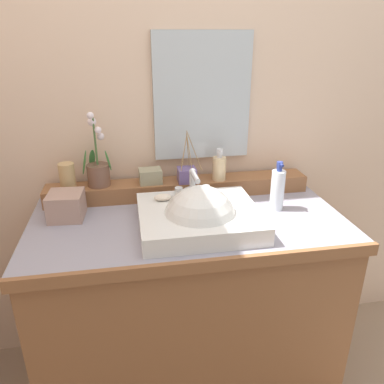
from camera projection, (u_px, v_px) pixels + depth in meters
name	position (u px, v px, depth m)	size (l,w,h in m)	color
floor	(189.00, 381.00, 1.81)	(2.73, 3.78, 0.10)	#997E64
wall_back	(172.00, 67.00, 1.64)	(2.73, 0.20, 2.70)	beige
vanity_cabinet	(189.00, 303.00, 1.63)	(1.21, 0.62, 0.82)	brown
back_ledge	(179.00, 188.00, 1.67)	(1.14, 0.12, 0.07)	brown
sink_basin	(199.00, 220.00, 1.40)	(0.44, 0.39, 0.29)	white
soap_bar	(163.00, 197.00, 1.47)	(0.07, 0.04, 0.02)	beige
potted_plant	(98.00, 168.00, 1.57)	(0.12, 0.10, 0.31)	brown
soap_dispenser	(219.00, 167.00, 1.64)	(0.06, 0.06, 0.14)	#DDBD8B
tumbler_cup	(67.00, 176.00, 1.55)	(0.06, 0.06, 0.11)	tan
reed_diffuser	(187.00, 174.00, 1.63)	(0.10, 0.08, 0.22)	slate
trinket_box	(150.00, 176.00, 1.62)	(0.09, 0.08, 0.06)	gray
lotion_bottle	(278.00, 189.00, 1.52)	(0.06, 0.06, 0.20)	white
tissue_box	(66.00, 206.00, 1.46)	(0.13, 0.13, 0.10)	tan
mirror	(202.00, 97.00, 1.61)	(0.42, 0.02, 0.53)	silver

